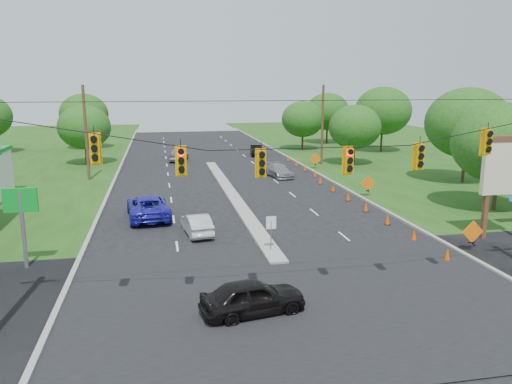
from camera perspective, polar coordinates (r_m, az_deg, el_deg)
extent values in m
plane|color=black|center=(22.05, 5.23, -11.92)|extent=(160.00, 160.00, 0.00)
cube|color=black|center=(22.05, 5.23, -11.92)|extent=(160.00, 14.00, 0.02)
cube|color=gray|center=(50.30, -15.80, 1.40)|extent=(0.25, 110.00, 0.16)
cube|color=gray|center=(52.57, 6.71, 2.22)|extent=(0.25, 110.00, 0.16)
cube|color=gray|center=(41.69, -2.83, -0.31)|extent=(1.00, 34.00, 0.18)
cylinder|color=gray|center=(27.18, 1.73, -5.14)|extent=(0.06, 0.06, 1.80)
cube|color=white|center=(26.95, 1.74, -3.52)|extent=(0.55, 0.04, 0.70)
cylinder|color=black|center=(19.29, 6.46, 6.20)|extent=(24.00, 0.04, 0.04)
cube|color=#FFAA04|center=(18.57, -17.92, 4.69)|extent=(0.34, 0.24, 1.00)
cube|color=#FFAA04|center=(18.53, -8.55, 3.48)|extent=(0.34, 0.24, 1.00)
cube|color=#FFAA04|center=(18.92, 0.59, 3.26)|extent=(0.34, 0.24, 1.00)
cube|color=#FFAA04|center=(19.91, 10.52, 3.50)|extent=(0.34, 0.24, 1.00)
cube|color=#FFAA04|center=(21.18, 18.12, 3.85)|extent=(0.34, 0.24, 1.00)
cube|color=#FFAA04|center=(22.73, 24.87, 5.19)|extent=(0.34, 0.24, 1.00)
cylinder|color=#422D1C|center=(49.96, -18.85, 6.35)|extent=(0.28, 0.28, 9.00)
cylinder|color=#422D1C|center=(57.47, 7.60, 7.56)|extent=(0.28, 0.28, 9.00)
cylinder|color=gray|center=(27.10, -25.06, -3.94)|extent=(0.20, 0.20, 4.00)
cube|color=#038F20|center=(26.75, -25.35, -0.85)|extent=(1.60, 0.15, 1.20)
cube|color=#59331E|center=(32.17, 24.78, -1.15)|extent=(0.25, 0.25, 4.40)
cube|color=beige|center=(32.45, 26.68, 2.56)|extent=(3.00, 0.35, 3.20)
cube|color=#59331E|center=(32.25, 26.96, 5.45)|extent=(3.20, 0.40, 0.35)
cone|color=#EA4300|center=(27.97, 21.03, -6.65)|extent=(0.32, 0.32, 0.70)
cone|color=#EA4300|center=(30.83, 17.61, -4.69)|extent=(0.32, 0.32, 0.70)
cone|color=#EA4300|center=(33.82, 14.80, -3.05)|extent=(0.32, 0.32, 0.70)
cone|color=#EA4300|center=(36.89, 12.46, -1.67)|extent=(0.32, 0.32, 0.70)
cone|color=#EA4300|center=(40.04, 10.49, -0.51)|extent=(0.32, 0.32, 0.70)
cone|color=#EA4300|center=(43.24, 8.81, 0.49)|extent=(0.32, 0.32, 0.70)
cone|color=#EA4300|center=(46.48, 7.36, 1.34)|extent=(0.32, 0.32, 0.70)
cone|color=#EA4300|center=(49.93, 6.75, 2.10)|extent=(0.32, 0.32, 0.70)
cone|color=#EA4300|center=(53.23, 5.61, 2.75)|extent=(0.32, 0.32, 0.70)
cone|color=#EA4300|center=(56.55, 4.60, 3.32)|extent=(0.32, 0.32, 0.70)
cone|color=#EA4300|center=(59.89, 3.70, 3.83)|extent=(0.32, 0.32, 0.70)
cube|color=black|center=(29.81, 23.43, -5.31)|extent=(0.06, 0.58, 0.26)
cube|color=black|center=(29.81, 23.43, -5.31)|extent=(0.06, 0.58, 0.26)
cube|color=orange|center=(29.64, 23.52, -4.20)|extent=(1.27, 0.05, 1.27)
cube|color=black|center=(41.68, 12.64, 0.18)|extent=(0.06, 0.58, 0.26)
cube|color=black|center=(41.68, 12.64, 0.18)|extent=(0.06, 0.58, 0.26)
cube|color=orange|center=(41.56, 12.68, 0.99)|extent=(1.27, 0.05, 1.27)
cube|color=black|center=(54.57, 6.79, 3.17)|extent=(0.06, 0.58, 0.26)
cube|color=black|center=(54.57, 6.79, 3.17)|extent=(0.06, 0.58, 0.26)
cube|color=orange|center=(54.48, 6.80, 3.79)|extent=(1.27, 0.05, 1.27)
cylinder|color=black|center=(60.37, -18.83, 4.14)|extent=(0.28, 0.28, 2.52)
ellipsoid|color=#194C14|center=(60.05, -19.03, 7.05)|extent=(5.88, 5.88, 5.04)
cylinder|color=black|center=(75.38, -18.88, 5.75)|extent=(0.28, 0.28, 2.88)
ellipsoid|color=#194C14|center=(75.11, -19.06, 8.41)|extent=(6.72, 6.72, 5.76)
cylinder|color=black|center=(40.02, 25.67, 0.07)|extent=(0.28, 0.28, 2.88)
ellipsoid|color=#194C14|center=(39.51, 26.13, 5.07)|extent=(6.72, 6.72, 5.76)
cylinder|color=black|center=(50.31, 22.64, 2.79)|extent=(0.28, 0.28, 3.24)
ellipsoid|color=#194C14|center=(49.89, 23.01, 7.28)|extent=(7.56, 7.56, 6.48)
cylinder|color=black|center=(58.09, 11.11, 4.28)|extent=(0.28, 0.28, 2.52)
ellipsoid|color=#194C14|center=(57.77, 11.23, 7.30)|extent=(5.88, 5.88, 5.04)
cylinder|color=black|center=(70.34, 14.14, 5.77)|extent=(0.28, 0.28, 3.24)
ellipsoid|color=#194C14|center=(70.04, 14.31, 8.98)|extent=(7.56, 7.56, 6.48)
cylinder|color=black|center=(79.01, 8.10, 6.54)|extent=(0.28, 0.28, 2.88)
ellipsoid|color=#194C14|center=(78.75, 8.18, 9.09)|extent=(6.72, 6.72, 5.76)
cylinder|color=black|center=(70.57, 5.33, 5.80)|extent=(0.28, 0.28, 2.52)
ellipsoid|color=#194C14|center=(70.30, 5.37, 8.30)|extent=(5.88, 5.88, 5.04)
imported|color=black|center=(20.26, -0.36, -11.90)|extent=(4.46, 2.44, 1.44)
imported|color=#BCBCBC|center=(30.79, -6.78, -3.66)|extent=(1.84, 4.01, 1.27)
imported|color=#211DB0|center=(34.95, -12.24, -1.66)|extent=(3.21, 6.02, 1.61)
imported|color=gray|center=(49.73, 2.63, 2.48)|extent=(2.48, 4.65, 1.28)
imported|color=gray|center=(60.92, -8.82, 4.27)|extent=(2.81, 4.93, 1.58)
imported|color=black|center=(64.97, 0.04, 4.80)|extent=(1.96, 4.29, 1.36)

